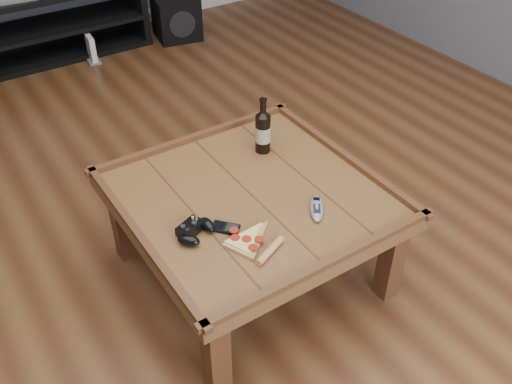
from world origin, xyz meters
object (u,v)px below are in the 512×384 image
game_controller (195,230)px  coffee_table (251,205)px  media_console (51,24)px  remote_control (317,208)px  pizza_slice (250,242)px  subwoofer (176,17)px  game_console (92,50)px  beer_bottle (263,131)px  smartphone (225,228)px

game_controller → coffee_table: bearing=-4.7°
media_console → remote_control: 2.99m
media_console → pizza_slice: media_console is taller
game_controller → subwoofer: 2.93m
pizza_slice → remote_control: bearing=-19.9°
coffee_table → remote_control: coffee_table is taller
coffee_table → pizza_slice: pizza_slice is taller
pizza_slice → game_controller: bearing=109.7°
pizza_slice → game_console: size_ratio=1.58×
beer_bottle → game_console: bearing=90.7°
smartphone → pizza_slice: bearing=-115.7°
coffee_table → subwoofer: size_ratio=2.67×
smartphone → subwoofer: size_ratio=0.30×
smartphone → game_console: smartphone is taller
pizza_slice → beer_bottle: bearing=28.7°
subwoofer → coffee_table: bearing=-99.7°
pizza_slice → game_console: (0.35, 2.73, -0.37)m
media_console → game_console: size_ratio=7.09×
smartphone → game_console: bearing=40.9°
coffee_table → beer_bottle: (0.22, 0.24, 0.16)m
coffee_table → subwoofer: 2.72m
beer_bottle → game_console: beer_bottle is taller
beer_bottle → game_controller: (-0.52, -0.33, -0.08)m
pizza_slice → remote_control: pizza_slice is taller
media_console → subwoofer: 0.96m
media_console → game_console: 0.36m
pizza_slice → subwoofer: (1.09, 2.79, -0.29)m
remote_control → subwoofer: 2.89m
remote_control → subwoofer: (0.77, 2.77, -0.30)m
game_controller → remote_control: 0.48m
game_console → remote_control: bearing=-85.0°
media_console → game_console: media_console is taller
media_console → smartphone: media_console is taller
coffee_table → game_controller: bearing=-163.4°
subwoofer → beer_bottle: bearing=-96.9°
pizza_slice → remote_control: 0.32m
pizza_slice → remote_control: size_ratio=1.94×
media_console → subwoofer: size_ratio=3.62×
game_controller → pizza_slice: bearing=-68.4°
game_controller → pizza_slice: size_ratio=0.54×
coffee_table → game_controller: (-0.31, -0.09, 0.08)m
beer_bottle → subwoofer: beer_bottle is taller
coffee_table → game_controller: 0.33m
media_console → game_controller: size_ratio=8.35×
game_controller → remote_control: game_controller is taller
beer_bottle → game_console: 2.30m
game_controller → pizza_slice: (0.14, -0.15, -0.01)m
pizza_slice → smartphone: (-0.03, 0.12, -0.00)m
game_controller → game_console: (0.49, 2.58, -0.38)m
smartphone → remote_control: (0.35, -0.10, 0.01)m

